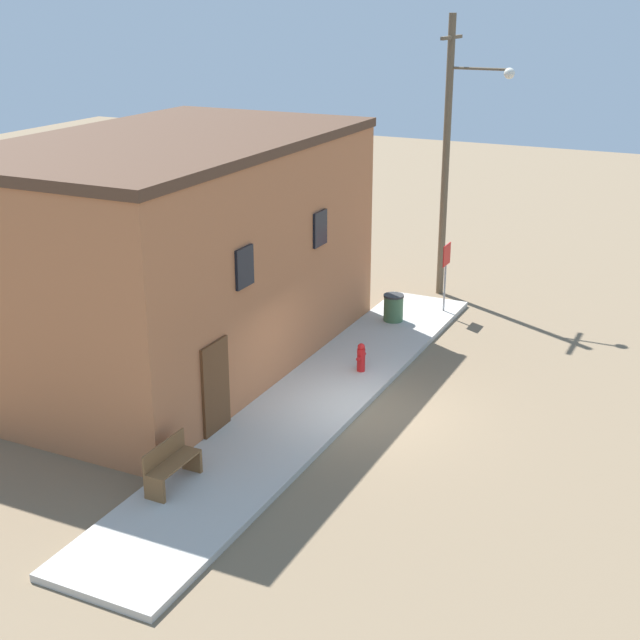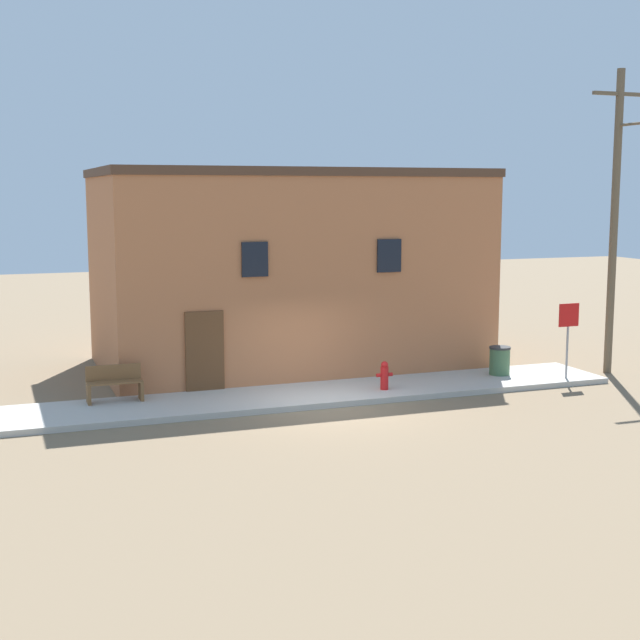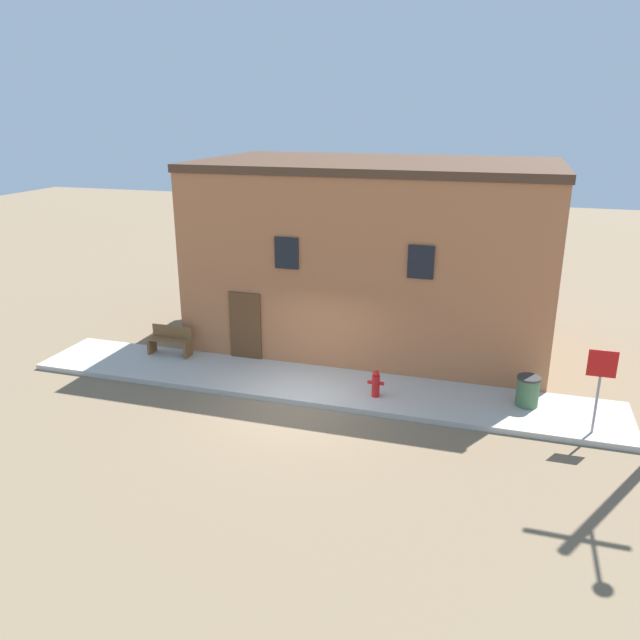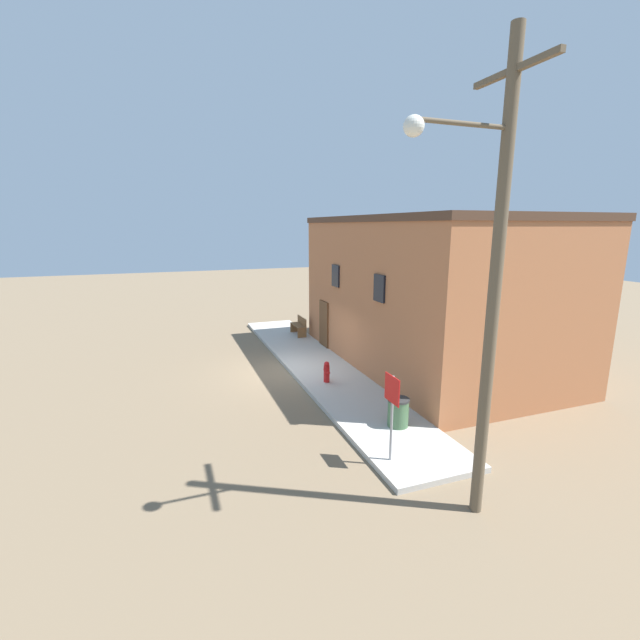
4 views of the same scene
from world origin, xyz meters
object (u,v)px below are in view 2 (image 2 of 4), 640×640
object	(u,v)px
fire_hydrant	(384,375)
bench	(115,384)
stop_sign	(568,326)
utility_pole	(618,211)
trash_bin	(500,361)

from	to	relation	value
fire_hydrant	bench	xyz separation A→B (m)	(-6.71, 1.10, 0.06)
stop_sign	utility_pole	size ratio (longest dim) A/B	0.24
bench	trash_bin	world-z (taller)	bench
trash_bin	stop_sign	bearing A→B (deg)	-35.96
fire_hydrant	stop_sign	distance (m)	5.40
utility_pole	fire_hydrant	bearing A→B (deg)	-178.24
stop_sign	bench	bearing A→B (deg)	172.65
bench	trash_bin	bearing A→B (deg)	-2.63
trash_bin	utility_pole	world-z (taller)	utility_pole
trash_bin	utility_pole	size ratio (longest dim) A/B	0.09
bench	trash_bin	distance (m)	10.53
fire_hydrant	trash_bin	xyz separation A→B (m)	(3.81, 0.62, 0.03)
fire_hydrant	utility_pole	world-z (taller)	utility_pole
stop_sign	trash_bin	world-z (taller)	stop_sign
fire_hydrant	trash_bin	bearing A→B (deg)	9.21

